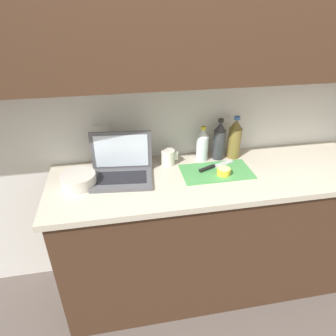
{
  "coord_description": "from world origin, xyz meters",
  "views": [
    {
      "loc": [
        -0.55,
        -1.42,
        1.82
      ],
      "look_at": [
        -0.29,
        -0.01,
        0.99
      ],
      "focal_mm": 32.0,
      "sensor_mm": 36.0,
      "label": 1
    }
  ],
  "objects_px": {
    "knife": "(211,167)",
    "measuring_cup": "(168,157)",
    "bottle_water_clear": "(202,145)",
    "cutting_board": "(216,172)",
    "lemon_half_cut": "(224,171)",
    "bottle_oil_tall": "(219,141)",
    "bowl_white": "(79,180)",
    "bottle_green_soda": "(235,139)",
    "laptop": "(122,167)"
  },
  "relations": [
    {
      "from": "laptop",
      "to": "bowl_white",
      "type": "relative_size",
      "value": 1.94
    },
    {
      "from": "knife",
      "to": "measuring_cup",
      "type": "relative_size",
      "value": 2.39
    },
    {
      "from": "cutting_board",
      "to": "laptop",
      "type": "bearing_deg",
      "value": 174.44
    },
    {
      "from": "bottle_oil_tall",
      "to": "bottle_water_clear",
      "type": "distance_m",
      "value": 0.11
    },
    {
      "from": "bottle_green_soda",
      "to": "bowl_white",
      "type": "height_order",
      "value": "bottle_green_soda"
    },
    {
      "from": "laptop",
      "to": "cutting_board",
      "type": "xyz_separation_m",
      "value": [
        0.55,
        -0.05,
        -0.06
      ]
    },
    {
      "from": "bowl_white",
      "to": "bottle_oil_tall",
      "type": "bearing_deg",
      "value": 11.34
    },
    {
      "from": "lemon_half_cut",
      "to": "bowl_white",
      "type": "relative_size",
      "value": 0.41
    },
    {
      "from": "lemon_half_cut",
      "to": "bottle_green_soda",
      "type": "bearing_deg",
      "value": 56.91
    },
    {
      "from": "laptop",
      "to": "cutting_board",
      "type": "bearing_deg",
      "value": 0.38
    },
    {
      "from": "bottle_water_clear",
      "to": "measuring_cup",
      "type": "relative_size",
      "value": 2.16
    },
    {
      "from": "cutting_board",
      "to": "bottle_water_clear",
      "type": "xyz_separation_m",
      "value": [
        -0.04,
        0.17,
        0.1
      ]
    },
    {
      "from": "cutting_board",
      "to": "bottle_oil_tall",
      "type": "xyz_separation_m",
      "value": [
        0.06,
        0.17,
        0.12
      ]
    },
    {
      "from": "bottle_oil_tall",
      "to": "bowl_white",
      "type": "distance_m",
      "value": 0.87
    },
    {
      "from": "cutting_board",
      "to": "knife",
      "type": "height_order",
      "value": "knife"
    },
    {
      "from": "cutting_board",
      "to": "knife",
      "type": "bearing_deg",
      "value": 122.7
    },
    {
      "from": "laptop",
      "to": "lemon_half_cut",
      "type": "height_order",
      "value": "laptop"
    },
    {
      "from": "lemon_half_cut",
      "to": "bottle_water_clear",
      "type": "xyz_separation_m",
      "value": [
        -0.07,
        0.21,
        0.07
      ]
    },
    {
      "from": "knife",
      "to": "bottle_oil_tall",
      "type": "distance_m",
      "value": 0.19
    },
    {
      "from": "bottle_green_soda",
      "to": "laptop",
      "type": "bearing_deg",
      "value": -170.72
    },
    {
      "from": "lemon_half_cut",
      "to": "bottle_green_soda",
      "type": "xyz_separation_m",
      "value": [
        0.14,
        0.21,
        0.1
      ]
    },
    {
      "from": "measuring_cup",
      "to": "bowl_white",
      "type": "bearing_deg",
      "value": -164.01
    },
    {
      "from": "bottle_green_soda",
      "to": "bowl_white",
      "type": "distance_m",
      "value": 0.97
    },
    {
      "from": "bottle_green_soda",
      "to": "bottle_water_clear",
      "type": "distance_m",
      "value": 0.21
    },
    {
      "from": "bottle_green_soda",
      "to": "bottle_oil_tall",
      "type": "relative_size",
      "value": 1.03
    },
    {
      "from": "lemon_half_cut",
      "to": "laptop",
      "type": "bearing_deg",
      "value": 170.48
    },
    {
      "from": "bowl_white",
      "to": "knife",
      "type": "bearing_deg",
      "value": 2.78
    },
    {
      "from": "knife",
      "to": "lemon_half_cut",
      "type": "relative_size",
      "value": 3.21
    },
    {
      "from": "cutting_board",
      "to": "measuring_cup",
      "type": "relative_size",
      "value": 3.97
    },
    {
      "from": "laptop",
      "to": "measuring_cup",
      "type": "relative_size",
      "value": 3.52
    },
    {
      "from": "laptop",
      "to": "bottle_water_clear",
      "type": "height_order",
      "value": "laptop"
    },
    {
      "from": "bottle_green_soda",
      "to": "bottle_oil_tall",
      "type": "xyz_separation_m",
      "value": [
        -0.1,
        0.0,
        -0.0
      ]
    },
    {
      "from": "cutting_board",
      "to": "measuring_cup",
      "type": "bearing_deg",
      "value": 150.39
    },
    {
      "from": "laptop",
      "to": "cutting_board",
      "type": "height_order",
      "value": "laptop"
    },
    {
      "from": "laptop",
      "to": "bottle_green_soda",
      "type": "height_order",
      "value": "bottle_green_soda"
    },
    {
      "from": "laptop",
      "to": "knife",
      "type": "height_order",
      "value": "laptop"
    },
    {
      "from": "bottle_water_clear",
      "to": "measuring_cup",
      "type": "xyz_separation_m",
      "value": [
        -0.22,
        -0.02,
        -0.05
      ]
    },
    {
      "from": "laptop",
      "to": "bottle_oil_tall",
      "type": "distance_m",
      "value": 0.63
    },
    {
      "from": "cutting_board",
      "to": "bowl_white",
      "type": "height_order",
      "value": "bowl_white"
    },
    {
      "from": "laptop",
      "to": "measuring_cup",
      "type": "distance_m",
      "value": 0.3
    },
    {
      "from": "bottle_oil_tall",
      "to": "bowl_white",
      "type": "height_order",
      "value": "bottle_oil_tall"
    },
    {
      "from": "laptop",
      "to": "cutting_board",
      "type": "distance_m",
      "value": 0.55
    },
    {
      "from": "bottle_oil_tall",
      "to": "bottle_water_clear",
      "type": "relative_size",
      "value": 1.18
    },
    {
      "from": "bottle_green_soda",
      "to": "bottle_oil_tall",
      "type": "distance_m",
      "value": 0.1
    },
    {
      "from": "lemon_half_cut",
      "to": "measuring_cup",
      "type": "xyz_separation_m",
      "value": [
        -0.29,
        0.19,
        0.02
      ]
    },
    {
      "from": "cutting_board",
      "to": "bowl_white",
      "type": "xyz_separation_m",
      "value": [
        -0.79,
        -0.0,
        0.03
      ]
    },
    {
      "from": "cutting_board",
      "to": "bottle_water_clear",
      "type": "height_order",
      "value": "bottle_water_clear"
    },
    {
      "from": "laptop",
      "to": "bottle_oil_tall",
      "type": "height_order",
      "value": "bottle_oil_tall"
    },
    {
      "from": "knife",
      "to": "lemon_half_cut",
      "type": "bearing_deg",
      "value": -80.75
    },
    {
      "from": "bottle_oil_tall",
      "to": "bowl_white",
      "type": "bearing_deg",
      "value": -168.66
    }
  ]
}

